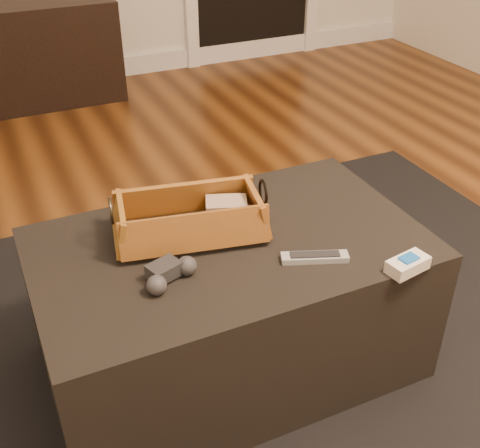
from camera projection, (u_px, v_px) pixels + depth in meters
name	position (u px, v px, depth m)	size (l,w,h in m)	color
floor	(258.00, 384.00, 1.71)	(5.00, 5.50, 0.01)	brown
baseboard	(65.00, 74.00, 3.76)	(5.00, 0.04, 0.12)	white
area_rug	(238.00, 373.00, 1.73)	(2.60, 2.00, 0.01)	black
ottoman	(230.00, 305.00, 1.65)	(1.00, 0.60, 0.42)	black
tv_remote	(184.00, 231.00, 1.54)	(0.21, 0.05, 0.02)	black
cloth_bundle	(226.00, 210.00, 1.59)	(0.11, 0.07, 0.06)	tan
wicker_basket	(190.00, 220.00, 1.54)	(0.42, 0.27, 0.14)	#995F22
game_controller	(169.00, 273.00, 1.39)	(0.15, 0.11, 0.05)	#242526
silver_remote	(315.00, 257.00, 1.47)	(0.17, 0.09, 0.02)	#B0B4B8
cream_gadget	(408.00, 264.00, 1.43)	(0.11, 0.07, 0.04)	white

